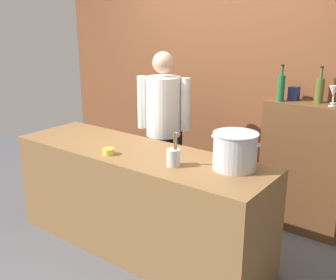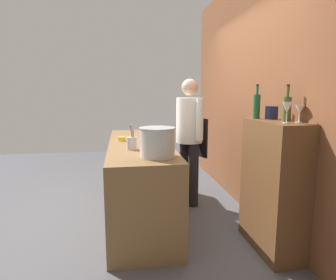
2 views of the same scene
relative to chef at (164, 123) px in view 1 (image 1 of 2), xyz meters
name	(u,v)px [view 1 (image 1 of 2)]	position (x,y,z in m)	size (l,w,h in m)	color
ground_plane	(139,245)	(0.24, -0.68, -0.96)	(8.00, 8.00, 0.00)	#4C4C51
brick_back_panel	(223,63)	(0.24, 0.72, 0.54)	(4.40, 0.10, 3.00)	brown
prep_counter	(138,200)	(0.24, -0.68, -0.51)	(2.34, 0.70, 0.90)	brown
bar_cabinet	(304,168)	(1.26, 0.51, -0.35)	(0.76, 0.32, 1.24)	brown
chef	(164,123)	(0.00, 0.00, 0.00)	(0.50, 0.40, 1.66)	black
stockpot_large	(235,151)	(1.08, -0.55, 0.07)	(0.39, 0.33, 0.27)	#B7BABF
utensil_crock	(174,157)	(0.68, -0.78, 0.00)	(0.10, 0.10, 0.27)	#B7BABF
butter_jar	(109,151)	(0.11, -0.88, -0.04)	(0.10, 0.10, 0.05)	yellow
wine_bottle_green	(281,87)	(1.01, 0.43, 0.40)	(0.07, 0.07, 0.33)	#1E592D
wine_bottle_olive	(320,90)	(1.31, 0.57, 0.39)	(0.08, 0.08, 0.32)	#475123
wine_glass_short	(334,92)	(1.45, 0.49, 0.40)	(0.08, 0.08, 0.18)	silver
wine_glass_tall	(334,92)	(1.42, 0.62, 0.38)	(0.08, 0.08, 0.15)	silver
spice_tin_navy	(294,93)	(1.09, 0.55, 0.33)	(0.09, 0.09, 0.12)	navy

